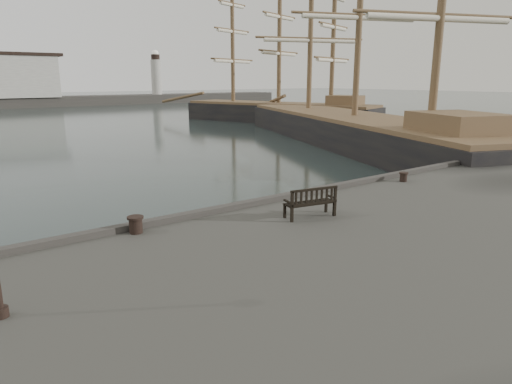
# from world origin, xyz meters

# --- Properties ---
(ground) EXTENTS (400.00, 400.00, 0.00)m
(ground) POSITION_xyz_m (0.00, 0.00, 0.00)
(ground) COLOR black
(ground) RESTS_ON ground
(bench) EXTENTS (1.66, 0.86, 0.91)m
(bench) POSITION_xyz_m (-0.72, -2.25, 1.85)
(bench) COLOR black
(bench) RESTS_ON quay
(bollard_left) EXTENTS (0.50, 0.50, 0.47)m
(bollard_left) POSITION_xyz_m (-5.50, -0.50, 1.79)
(bollard_left) COLOR black
(bollard_left) RESTS_ON quay
(bollard_right) EXTENTS (0.46, 0.46, 0.38)m
(bollard_right) POSITION_xyz_m (5.71, -0.92, 1.75)
(bollard_right) COLOR black
(bollard_right) RESTS_ON quay
(tall_ship_main) EXTENTS (20.32, 37.64, 28.07)m
(tall_ship_main) POSITION_xyz_m (20.96, 15.17, 0.72)
(tall_ship_main) COLOR black
(tall_ship_main) RESTS_ON ground
(tall_ship_far) EXTENTS (13.93, 27.20, 22.94)m
(tall_ship_far) POSITION_xyz_m (28.83, 35.09, 0.77)
(tall_ship_far) COLOR black
(tall_ship_far) RESTS_ON ground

